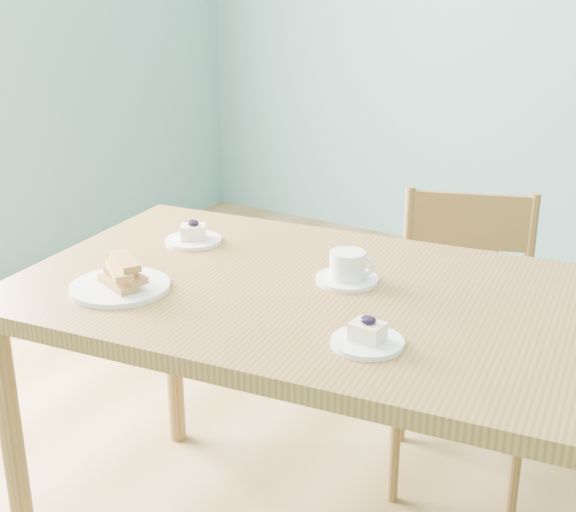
{
  "coord_description": "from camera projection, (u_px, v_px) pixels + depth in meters",
  "views": [
    {
      "loc": [
        0.6,
        -1.54,
        1.52
      ],
      "look_at": [
        -0.38,
        -0.01,
        0.83
      ],
      "focal_mm": 50.0,
      "sensor_mm": 36.0,
      "label": 1
    }
  ],
  "objects": [
    {
      "name": "room",
      "position": [
        454.0,
        47.0,
        1.57
      ],
      "size": [
        5.01,
        5.01,
        2.71
      ],
      "color": "#9C7649",
      "rests_on": "ground"
    },
    {
      "name": "dining_table",
      "position": [
        330.0,
        323.0,
        1.87
      ],
      "size": [
        1.59,
        1.05,
        0.79
      ],
      "rotation": [
        0.0,
        0.0,
        0.15
      ],
      "color": "olive",
      "rests_on": "ground"
    },
    {
      "name": "dining_chair",
      "position": [
        462.0,
        340.0,
        2.38
      ],
      "size": [
        0.51,
        0.5,
        0.87
      ],
      "rotation": [
        0.0,
        0.0,
        0.37
      ],
      "color": "olive",
      "rests_on": "ground"
    },
    {
      "name": "cheesecake_plate_near",
      "position": [
        367.0,
        338.0,
        1.59
      ],
      "size": [
        0.15,
        0.15,
        0.06
      ],
      "rotation": [
        0.0,
        0.0,
        -0.04
      ],
      "color": "white",
      "rests_on": "dining_table"
    },
    {
      "name": "cheesecake_plate_far",
      "position": [
        193.0,
        237.0,
        2.15
      ],
      "size": [
        0.15,
        0.15,
        0.06
      ],
      "rotation": [
        0.0,
        0.0,
        0.65
      ],
      "color": "white",
      "rests_on": "dining_table"
    },
    {
      "name": "coffee_cup",
      "position": [
        348.0,
        269.0,
        1.89
      ],
      "size": [
        0.15,
        0.15,
        0.07
      ],
      "rotation": [
        0.0,
        0.0,
        0.33
      ],
      "color": "white",
      "rests_on": "dining_table"
    },
    {
      "name": "biscotti_plate",
      "position": [
        119.0,
        280.0,
        1.85
      ],
      "size": [
        0.23,
        0.23,
        0.08
      ],
      "rotation": [
        0.0,
        0.0,
        -0.29
      ],
      "color": "white",
      "rests_on": "dining_table"
    }
  ]
}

